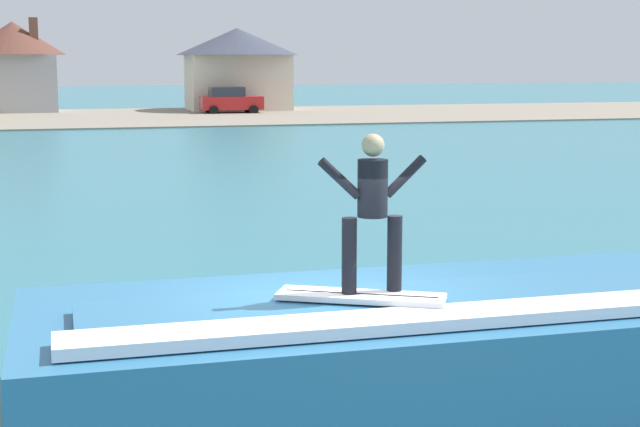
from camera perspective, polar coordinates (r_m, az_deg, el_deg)
ground_plane at (r=11.05m, az=0.53°, el=-10.53°), size 260.00×260.00×0.00m
wave_crest at (r=10.87m, az=4.51°, el=-7.73°), size 8.20×3.39×1.21m
surfboard at (r=10.20m, az=2.44°, el=-4.94°), size 1.79×1.23×0.06m
surfer at (r=10.09m, az=3.13°, el=0.54°), size 1.19×0.32×1.69m
shoreline_bank at (r=63.26m, az=-12.73°, el=5.58°), size 120.00×20.53×0.09m
car_far_shore at (r=66.43m, az=-5.35°, el=6.70°), size 4.22×2.04×1.86m
house_gabled_white at (r=70.70m, az=-4.92°, el=8.95°), size 8.87×8.87×5.95m
house_small_cottage at (r=71.50m, az=-17.71°, el=8.58°), size 7.20×7.20×6.59m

